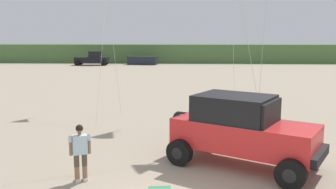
{
  "coord_description": "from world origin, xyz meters",
  "views": [
    {
      "loc": [
        0.15,
        -8.27,
        4.1
      ],
      "look_at": [
        -0.32,
        3.34,
        2.25
      ],
      "focal_mm": 39.34,
      "sensor_mm": 36.0,
      "label": 1
    }
  ],
  "objects_px": {
    "distant_sedan": "(143,60)",
    "person_watching": "(80,150)",
    "jeep": "(242,129)",
    "distant_pickup": "(93,59)"
  },
  "relations": [
    {
      "from": "jeep",
      "to": "distant_sedan",
      "type": "relative_size",
      "value": 1.18
    },
    {
      "from": "distant_sedan",
      "to": "distant_pickup",
      "type": "bearing_deg",
      "value": -161.6
    },
    {
      "from": "jeep",
      "to": "person_watching",
      "type": "bearing_deg",
      "value": -162.38
    },
    {
      "from": "jeep",
      "to": "distant_pickup",
      "type": "xyz_separation_m",
      "value": [
        -14.75,
        40.65,
        -0.26
      ]
    },
    {
      "from": "person_watching",
      "to": "distant_sedan",
      "type": "relative_size",
      "value": 0.4
    },
    {
      "from": "distant_pickup",
      "to": "distant_sedan",
      "type": "bearing_deg",
      "value": 10.91
    },
    {
      "from": "jeep",
      "to": "distant_pickup",
      "type": "relative_size",
      "value": 1.07
    },
    {
      "from": "distant_sedan",
      "to": "person_watching",
      "type": "bearing_deg",
      "value": -78.6
    },
    {
      "from": "person_watching",
      "to": "distant_pickup",
      "type": "distance_m",
      "value": 43.33
    },
    {
      "from": "person_watching",
      "to": "distant_sedan",
      "type": "bearing_deg",
      "value": 93.91
    }
  ]
}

